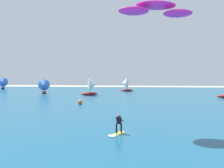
# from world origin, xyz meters

# --- Properties ---
(ocean) EXTENTS (160.00, 90.00, 0.10)m
(ocean) POSITION_xyz_m (0.00, 50.33, 0.05)
(ocean) COLOR navy
(ocean) RESTS_ON ground
(kitesurfer) EXTENTS (1.51, 1.96, 1.67)m
(kitesurfer) POSITION_xyz_m (1.04, 13.19, 0.70)
(kitesurfer) COLOR yellow
(kitesurfer) RESTS_ON ocean
(kite) EXTENTS (7.46, 4.13, 1.08)m
(kite) POSITION_xyz_m (4.42, 15.71, 11.17)
(kite) COLOR #B21999
(sailboat_far_left) EXTENTS (3.64, 4.10, 4.61)m
(sailboat_far_left) POSITION_xyz_m (-23.45, 53.93, 2.21)
(sailboat_far_left) COLOR maroon
(sailboat_far_left) RESTS_ON ocean
(sailboat_leading) EXTENTS (4.38, 3.79, 4.96)m
(sailboat_leading) POSITION_xyz_m (-0.56, 65.10, 2.37)
(sailboat_leading) COLOR maroon
(sailboat_leading) RESTS_ON ocean
(sailboat_mid_left) EXTENTS (4.06, 4.53, 5.09)m
(sailboat_mid_left) POSITION_xyz_m (-48.37, 72.59, 2.43)
(sailboat_mid_left) COLOR navy
(sailboat_mid_left) RESTS_ON ocean
(sailboat_anchored_offshore) EXTENTS (4.64, 4.09, 5.21)m
(sailboat_anchored_offshore) POSITION_xyz_m (-8.53, 49.46, 2.49)
(sailboat_anchored_offshore) COLOR maroon
(sailboat_anchored_offshore) RESTS_ON ocean
(marker_buoy) EXTENTS (0.77, 0.77, 0.77)m
(marker_buoy) POSITION_xyz_m (-6.97, 31.60, 0.48)
(marker_buoy) COLOR #E55919
(marker_buoy) RESTS_ON ocean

